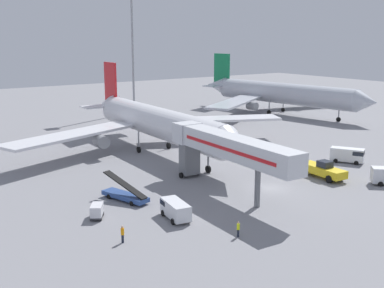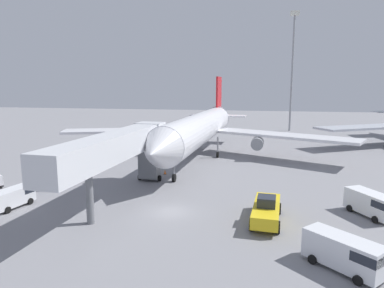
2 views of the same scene
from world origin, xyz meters
The scene contains 13 objects.
ground_plane centered at (0.00, 0.00, 0.00)m, with size 300.00×300.00×0.00m, color gray.
airplane_at_gate centered at (-1.87, 27.17, 5.32)m, with size 53.99×49.50×14.73m.
jet_bridge centered at (-6.27, 2.30, 6.01)m, with size 4.21×23.80×7.83m.
pushback_tug centered at (9.44, -0.74, 1.18)m, with size 3.00×7.47×2.57m.
belt_loader_truck centered at (-18.44, 6.59, 0.77)m, with size 3.67×7.00×3.22m.
service_van_outer_left centered at (-16.66, -2.05, 1.15)m, with size 2.68×4.87×2.00m.
service_van_outer_right centered at (19.54, 2.71, 1.34)m, with size 4.27×5.44×2.36m.
baggage_cart_rear_left centered at (-23.81, 3.01, 0.87)m, with size 2.28×2.61×1.59m.
ground_crew_worker_foreground centered at (-14.20, -10.03, 0.87)m, with size 0.43×0.43×1.64m.
ground_crew_worker_midground centered at (-24.48, -4.62, 0.94)m, with size 0.41×0.41×1.77m.
safety_cone_alpha centered at (-4.83, 14.46, 0.31)m, with size 0.41×0.41×0.63m.
airplane_background centered at (46.58, 45.85, 5.39)m, with size 55.28×52.87×15.00m.
apron_light_mast centered at (16.46, 69.35, 21.86)m, with size 2.40×2.40×32.72m.
Camera 1 is at (-44.49, -45.41, 19.99)m, focal length 45.65 mm.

